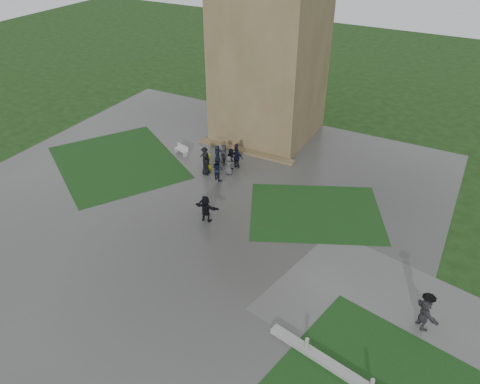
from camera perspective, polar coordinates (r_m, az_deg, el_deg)
The scene contains 11 objects.
ground at distance 32.74m, azimuth -8.05°, elevation -2.86°, with size 120.00×120.00×0.00m, color black.
plaza at distance 34.05m, azimuth -6.12°, elevation -1.13°, with size 34.00×34.00×0.02m, color #3B3B38.
lawn_inset_left at distance 40.10m, azimuth -14.70°, elevation 3.54°, with size 11.00×9.00×0.01m, color black.
lawn_inset_right at distance 33.12m, azimuth 9.18°, elevation -2.45°, with size 9.00×7.00×0.01m, color black.
tower at distance 40.84m, azimuth 3.77°, elevation 18.67°, with size 8.00×8.00×18.00m, color brown.
tower_plinth at distance 40.31m, azimuth 0.65°, elevation 5.01°, with size 9.00×0.80×0.22m, color brown.
bench at distance 40.19m, azimuth -7.12°, elevation 5.16°, with size 1.49×0.84×0.82m.
visitor_cluster at distance 37.42m, azimuth -2.38°, elevation 4.23°, with size 3.63×3.55×2.41m.
pedestrian_mid at distance 32.28m, azimuth -4.43°, elevation -1.55°, with size 0.85×0.49×1.46m, color black.
pedestrian_near at distance 31.47m, azimuth -4.17°, elevation -2.06°, with size 1.75×0.63×1.89m, color black.
pedestrian_path at distance 26.01m, azimuth 21.64°, elevation -13.41°, with size 1.62×1.77×2.24m.
Camera 1 is at (16.54, -21.01, 18.88)m, focal length 35.00 mm.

